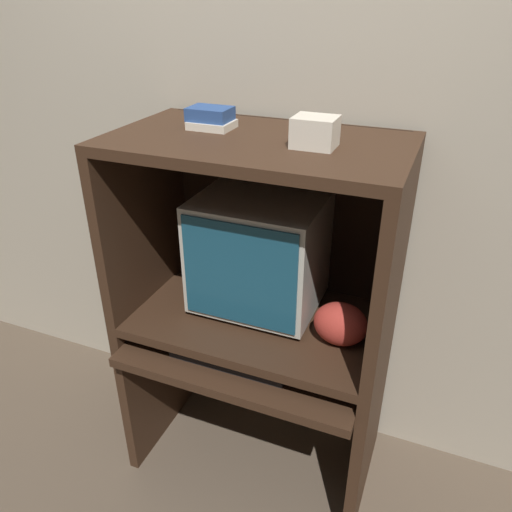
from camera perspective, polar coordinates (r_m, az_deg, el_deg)
The scene contains 11 objects.
ground_plane at distance 2.24m, azimuth -2.86°, elevation -26.42°, with size 12.00×12.00×0.00m, color brown.
wall_back at distance 1.94m, azimuth 4.09°, elevation 12.51°, with size 6.00×0.06×2.60m.
desk_base at distance 2.07m, azimuth -0.32°, elevation -14.96°, with size 0.96×0.62×0.65m.
desk_monitor_shelf at distance 1.91m, azimuth 0.19°, elevation -7.25°, with size 0.96×0.56×0.09m.
hutch_upper at distance 1.71m, azimuth 0.66°, elevation 6.06°, with size 0.96×0.56×0.67m.
crt_monitor at distance 1.84m, azimuth 0.34°, elevation 0.39°, with size 0.45×0.38×0.44m.
keyboard at distance 1.82m, azimuth -2.74°, elevation -11.39°, with size 0.43×0.15×0.03m.
mouse at distance 1.75m, azimuth 6.08°, elevation -13.58°, with size 0.06×0.04×0.03m.
snack_bag at distance 1.74m, azimuth 9.64°, elevation -7.66°, with size 0.19×0.14×0.15m.
book_stack at distance 1.72m, azimuth -5.18°, elevation 15.42°, with size 0.15×0.11×0.07m.
storage_box at distance 1.51m, azimuth 6.76°, elevation 13.90°, with size 0.13×0.11×0.09m.
Camera 1 is at (0.58, -1.16, 1.83)m, focal length 35.00 mm.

